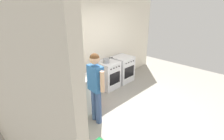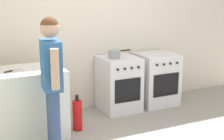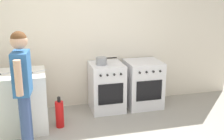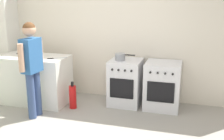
{
  "view_description": "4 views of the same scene",
  "coord_description": "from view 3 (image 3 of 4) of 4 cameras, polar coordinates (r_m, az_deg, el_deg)",
  "views": [
    {
      "loc": [
        -3.13,
        -1.93,
        2.57
      ],
      "look_at": [
        -0.26,
        0.81,
        0.97
      ],
      "focal_mm": 28.0,
      "sensor_mm": 36.0,
      "label": 1
    },
    {
      "loc": [
        -1.99,
        -3.05,
        1.92
      ],
      "look_at": [
        -0.09,
        0.91,
        0.84
      ],
      "focal_mm": 55.0,
      "sensor_mm": 36.0,
      "label": 2
    },
    {
      "loc": [
        -0.73,
        -3.0,
        2.08
      ],
      "look_at": [
        0.2,
        0.63,
        1.01
      ],
      "focal_mm": 45.0,
      "sensor_mm": 36.0,
      "label": 3
    },
    {
      "loc": [
        1.5,
        -3.3,
        2.03
      ],
      "look_at": [
        0.27,
        0.96,
        0.82
      ],
      "focal_mm": 45.0,
      "sensor_mm": 36.0,
      "label": 4
    }
  ],
  "objects": [
    {
      "name": "counter_unit",
      "position": [
        4.55,
        -21.38,
        -6.23
      ],
      "size": [
        1.3,
        0.7,
        0.9
      ],
      "primitive_type": "cube",
      "color": "silver",
      "rests_on": "ground"
    },
    {
      "name": "knife_utility",
      "position": [
        4.38,
        -21.63,
        -0.78
      ],
      "size": [
        0.24,
        0.13,
        0.01
      ],
      "color": "silver",
      "rests_on": "counter_unit"
    },
    {
      "name": "back_wall",
      "position": [
        5.06,
        -6.03,
        6.99
      ],
      "size": [
        6.0,
        0.1,
        2.6
      ],
      "primitive_type": "cube",
      "color": "silver",
      "rests_on": "ground"
    },
    {
      "name": "knife_bread",
      "position": [
        4.32,
        -15.34,
        -0.43
      ],
      "size": [
        0.31,
        0.22,
        0.01
      ],
      "color": "silver",
      "rests_on": "counter_unit"
    },
    {
      "name": "pot",
      "position": [
        4.79,
        -2.16,
        1.84
      ],
      "size": [
        0.37,
        0.19,
        0.13
      ],
      "color": "gray",
      "rests_on": "oven_left"
    },
    {
      "name": "oven_left",
      "position": [
        4.99,
        -1.1,
        -3.44
      ],
      "size": [
        0.57,
        0.62,
        0.85
      ],
      "color": "silver",
      "rests_on": "ground"
    },
    {
      "name": "fire_extinguisher",
      "position": [
        4.51,
        -10.59,
        -8.77
      ],
      "size": [
        0.13,
        0.13,
        0.5
      ],
      "color": "red",
      "rests_on": "ground"
    },
    {
      "name": "person",
      "position": [
        3.77,
        -17.72,
        -2.25
      ],
      "size": [
        0.24,
        0.57,
        1.6
      ],
      "color": "#384C7A",
      "rests_on": "ground"
    },
    {
      "name": "oven_right",
      "position": [
        5.18,
        6.32,
        -2.79
      ],
      "size": [
        0.62,
        0.62,
        0.85
      ],
      "color": "silver",
      "rests_on": "ground"
    }
  ]
}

